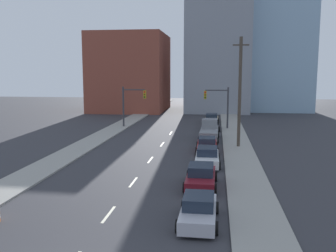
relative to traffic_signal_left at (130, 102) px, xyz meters
The scene contains 20 objects.
sidewalk_left 7.78m from the traffic_signal_left, 103.54° to the left, with size 2.91×91.68×0.13m.
sidewalk_right 15.93m from the traffic_signal_left, 25.77° to the left, with size 2.91×91.68×0.13m.
lane_stripe_at_7m 32.46m from the traffic_signal_left, 78.95° to the right, with size 0.16×2.40×0.01m, color beige.
lane_stripe_at_13m 26.66m from the traffic_signal_left, 76.46° to the right, with size 0.16×2.40×0.01m, color beige.
lane_stripe_at_20m 20.24m from the traffic_signal_left, 71.92° to the right, with size 0.16×2.40×0.01m, color beige.
lane_stripe_at_27m 13.77m from the traffic_signal_left, 62.29° to the right, with size 0.16×2.40×0.01m, color beige.
lane_stripe_at_35m 8.35m from the traffic_signal_left, 34.98° to the right, with size 0.16×2.40×0.01m, color beige.
building_brick_left 24.34m from the traffic_signal_left, 102.71° to the left, with size 14.00×16.00×14.99m.
building_office_center 30.82m from the traffic_signal_left, 66.66° to the left, with size 12.00×20.00×22.25m.
building_glass_right 42.65m from the traffic_signal_left, 53.32° to the left, with size 13.00×20.00×40.79m.
traffic_signal_left is the anchor object (origin of this frame).
traffic_signal_right 12.35m from the traffic_signal_left, ahead, with size 3.30×0.35×5.59m.
utility_pole_right_mid 18.86m from the traffic_signal_left, 41.44° to the right, with size 1.60×0.32×10.97m.
sedan_silver 34.10m from the traffic_signal_left, 71.12° to the right, with size 2.04×4.35×1.43m.
sedan_maroon 28.46m from the traffic_signal_left, 67.45° to the right, with size 2.13×4.67×1.51m.
sedan_white 23.11m from the traffic_signal_left, 61.02° to the right, with size 2.18×4.82×1.47m.
sedan_red 18.57m from the traffic_signal_left, 53.31° to the right, with size 2.17×4.63×1.36m.
pickup_truck_gray 14.03m from the traffic_signal_left, 36.73° to the right, with size 2.30×6.35×2.23m.
sedan_black 11.57m from the traffic_signal_left, ahead, with size 2.20×4.70×1.49m.
sedan_tan 12.84m from the traffic_signal_left, 27.37° to the left, with size 2.26×4.72×1.43m.
Camera 1 is at (5.60, -11.08, 7.48)m, focal length 40.00 mm.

